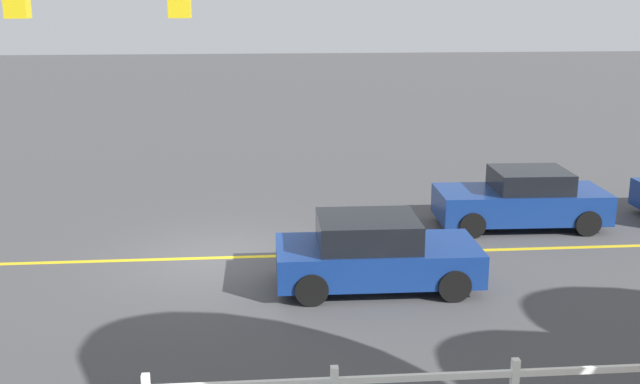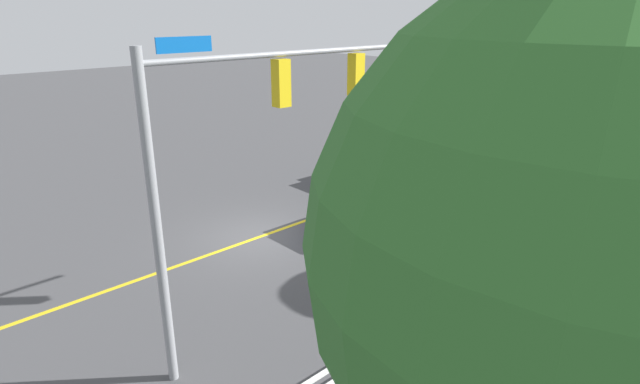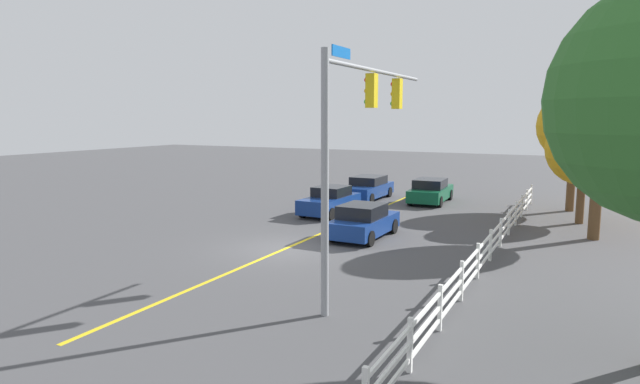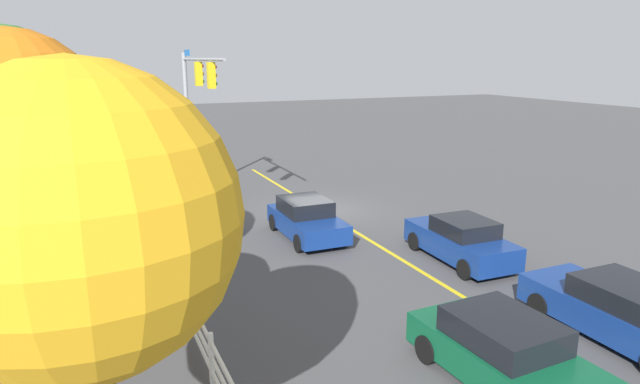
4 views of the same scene
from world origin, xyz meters
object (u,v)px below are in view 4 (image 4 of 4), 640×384
at_px(car_1, 461,240).
at_px(tree_0, 81,223).
at_px(tree_3, 9,85).
at_px(car_2, 508,355).
at_px(car_3, 623,311).
at_px(tree_1, 15,119).
at_px(tree_2, 49,227).
at_px(car_0, 307,219).

distance_m(car_1, tree_0, 13.79).
xyz_separation_m(car_1, tree_3, (12.62, 13.57, 4.72)).
distance_m(car_1, car_2, 7.27).
distance_m(car_3, tree_3, 23.49).
bearing_deg(tree_1, car_3, -115.55).
height_order(tree_0, tree_2, tree_0).
distance_m(car_1, tree_2, 12.62).
relative_size(car_1, car_3, 0.90).
bearing_deg(car_2, tree_2, -112.72).
relative_size(tree_0, tree_1, 0.91).
bearing_deg(tree_3, car_3, -143.23).
height_order(tree_1, tree_3, tree_3).
relative_size(car_2, tree_2, 0.85).
relative_size(tree_1, tree_2, 1.34).
height_order(car_0, tree_2, tree_2).
xyz_separation_m(tree_0, tree_3, (19.52, 2.28, 0.81)).
bearing_deg(tree_1, car_0, -64.98).
bearing_deg(tree_3, tree_2, -173.80).
height_order(car_1, car_3, car_1).
xyz_separation_m(car_0, tree_0, (-11.23, 7.60, 3.91)).
distance_m(car_2, tree_1, 11.81).
xyz_separation_m(tree_0, tree_1, (7.14, 1.17, 0.60)).
xyz_separation_m(car_1, tree_2, (-3.28, 11.84, 2.90)).
relative_size(car_2, tree_0, 0.69).
relative_size(car_1, tree_2, 0.79).
relative_size(car_0, car_2, 0.89).
distance_m(car_0, tree_0, 14.11).
relative_size(car_1, tree_3, 0.54).
bearing_deg(tree_0, car_1, -58.57).
xyz_separation_m(tree_0, tree_2, (3.62, 0.56, -1.01)).
bearing_deg(tree_3, car_1, -132.93).
distance_m(car_0, car_2, 10.60).
bearing_deg(tree_0, car_2, -85.23).
height_order(car_0, car_1, car_1).
bearing_deg(car_3, car_0, 20.86).
height_order(car_0, tree_1, tree_1).
relative_size(tree_1, tree_3, 0.92).
xyz_separation_m(car_3, tree_0, (-1.09, 11.49, 3.90)).
height_order(car_2, tree_0, tree_0).
relative_size(car_0, car_1, 0.96).
bearing_deg(car_0, tree_1, -64.23).
bearing_deg(tree_3, tree_1, -174.84).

